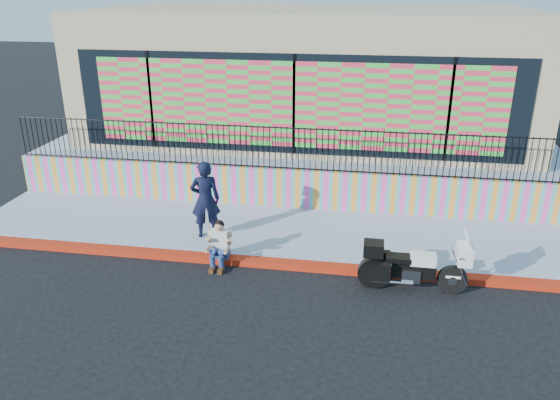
# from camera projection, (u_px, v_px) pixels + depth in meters

# --- Properties ---
(ground) EXTENTS (90.00, 90.00, 0.00)m
(ground) POSITION_uv_depth(u_px,v_px,m) (267.00, 266.00, 12.49)
(ground) COLOR black
(ground) RESTS_ON ground
(red_curb) EXTENTS (16.00, 0.30, 0.15)m
(red_curb) POSITION_uv_depth(u_px,v_px,m) (267.00, 263.00, 12.47)
(red_curb) COLOR #AA190C
(red_curb) RESTS_ON ground
(sidewalk) EXTENTS (16.00, 3.00, 0.15)m
(sidewalk) POSITION_uv_depth(u_px,v_px,m) (279.00, 232.00, 13.98)
(sidewalk) COLOR #959BB3
(sidewalk) RESTS_ON ground
(mural_wall) EXTENTS (16.00, 0.20, 1.10)m
(mural_wall) POSITION_uv_depth(u_px,v_px,m) (289.00, 188.00, 15.21)
(mural_wall) COLOR #FF43A7
(mural_wall) RESTS_ON sidewalk
(metal_fence) EXTENTS (15.80, 0.04, 1.20)m
(metal_fence) POSITION_uv_depth(u_px,v_px,m) (289.00, 148.00, 14.78)
(metal_fence) COLOR black
(metal_fence) RESTS_ON mural_wall
(elevated_platform) EXTENTS (16.00, 10.00, 1.25)m
(elevated_platform) POSITION_uv_depth(u_px,v_px,m) (310.00, 141.00, 19.90)
(elevated_platform) COLOR #959BB3
(elevated_platform) RESTS_ON ground
(storefront_building) EXTENTS (14.00, 8.06, 4.00)m
(storefront_building) POSITION_uv_depth(u_px,v_px,m) (311.00, 69.00, 18.73)
(storefront_building) COLOR tan
(storefront_building) RESTS_ON elevated_platform
(police_motorcycle) EXTENTS (2.23, 0.74, 1.39)m
(police_motorcycle) POSITION_uv_depth(u_px,v_px,m) (412.00, 265.00, 11.32)
(police_motorcycle) COLOR black
(police_motorcycle) RESTS_ON ground
(police_officer) EXTENTS (0.82, 0.66, 1.95)m
(police_officer) POSITION_uv_depth(u_px,v_px,m) (205.00, 199.00, 13.26)
(police_officer) COLOR black
(police_officer) RESTS_ON sidewalk
(seated_man) EXTENTS (0.54, 0.71, 1.06)m
(seated_man) POSITION_uv_depth(u_px,v_px,m) (219.00, 249.00, 12.30)
(seated_man) COLOR navy
(seated_man) RESTS_ON ground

